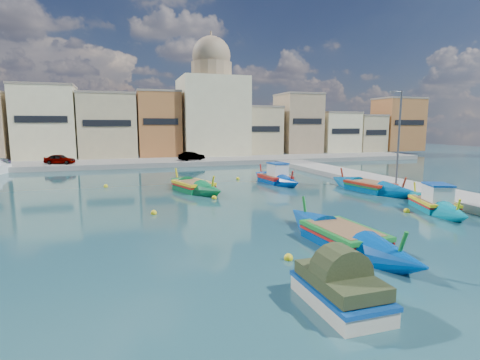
{
  "coord_description": "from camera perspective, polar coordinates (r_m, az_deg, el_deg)",
  "views": [
    {
      "loc": [
        -3.93,
        -19.17,
        5.29
      ],
      "look_at": [
        4.0,
        6.0,
        1.4
      ],
      "focal_mm": 28.0,
      "sensor_mm": 36.0,
      "label": 1
    }
  ],
  "objects": [
    {
      "name": "quay_street_lamp",
      "position": [
        33.04,
        22.98,
        6.07
      ],
      "size": [
        1.18,
        0.16,
        8.0
      ],
      "color": "#595B60",
      "rests_on": "ground"
    },
    {
      "name": "church_block",
      "position": [
        60.87,
        -4.32,
        11.29
      ],
      "size": [
        10.0,
        10.0,
        19.1
      ],
      "color": "beige",
      "rests_on": "ground"
    },
    {
      "name": "luzzu_turquoise_cabin",
      "position": [
        26.52,
        27.4,
        -3.37
      ],
      "size": [
        4.62,
        8.38,
        2.66
      ],
      "color": "#00829C",
      "rests_on": "ground"
    },
    {
      "name": "north_quay",
      "position": [
        51.57,
        -13.04,
        2.61
      ],
      "size": [
        80.0,
        8.0,
        0.6
      ],
      "primitive_type": "cube",
      "color": "gray",
      "rests_on": "ground"
    },
    {
      "name": "luzzu_blue_cabin",
      "position": [
        34.71,
        5.39,
        0.17
      ],
      "size": [
        2.9,
        8.38,
        2.91
      ],
      "color": "#003BA0",
      "rests_on": "ground"
    },
    {
      "name": "mooring_buoys",
      "position": [
        26.0,
        -2.45,
        -3.18
      ],
      "size": [
        18.29,
        22.01,
        0.36
      ],
      "color": "yellow",
      "rests_on": "ground"
    },
    {
      "name": "east_quay",
      "position": [
        29.56,
        30.88,
        -2.63
      ],
      "size": [
        4.0,
        70.0,
        0.5
      ],
      "primitive_type": "cube",
      "color": "gray",
      "rests_on": "ground"
    },
    {
      "name": "luzzu_green",
      "position": [
        30.49,
        -7.11,
        -1.12
      ],
      "size": [
        4.73,
        8.83,
        2.7
      ],
      "color": "#0A6F3A",
      "rests_on": "ground"
    },
    {
      "name": "tender_near",
      "position": [
        11.8,
        15.0,
        -15.93
      ],
      "size": [
        1.75,
        3.21,
        1.58
      ],
      "color": "beige",
      "rests_on": "ground"
    },
    {
      "name": "luzzu_cyan_mid",
      "position": [
        31.95,
        19.13,
        -1.1
      ],
      "size": [
        3.63,
        9.34,
        2.69
      ],
      "color": "#005899",
      "rests_on": "ground"
    },
    {
      "name": "north_townhouses",
      "position": [
        59.49,
        -7.29,
        8.03
      ],
      "size": [
        83.2,
        7.87,
        10.19
      ],
      "color": "tan",
      "rests_on": "ground"
    },
    {
      "name": "luzzu_blue_south",
      "position": [
        17.47,
        15.5,
        -8.56
      ],
      "size": [
        2.74,
        9.67,
        2.76
      ],
      "color": "#0044A5",
      "rests_on": "ground"
    },
    {
      "name": "ground",
      "position": [
        20.27,
        -5.74,
        -6.78
      ],
      "size": [
        160.0,
        160.0,
        0.0
      ],
      "primitive_type": "plane",
      "color": "#13343B",
      "rests_on": "ground"
    },
    {
      "name": "parked_cars",
      "position": [
        50.4,
        -26.01,
        2.9
      ],
      "size": [
        27.92,
        2.94,
        1.31
      ],
      "color": "#4C1919",
      "rests_on": "north_quay"
    }
  ]
}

